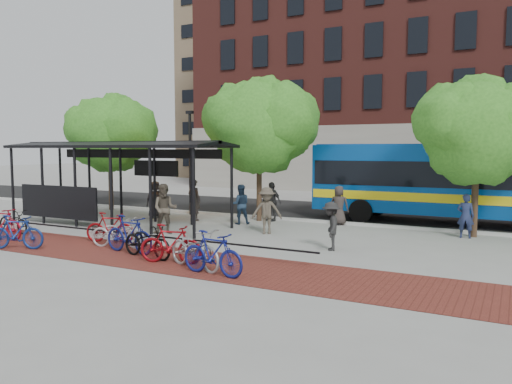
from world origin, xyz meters
The scene contains 31 objects.
ground centered at (0.00, 0.00, 0.00)m, with size 160.00×160.00×0.00m, color #9E9E99.
asphalt_street centered at (0.00, 8.00, 0.01)m, with size 160.00×8.00×0.01m, color black.
curb centered at (0.00, 4.00, 0.06)m, with size 160.00×0.25×0.12m, color #B7B7B2.
brick_strip centered at (-2.00, -5.00, 0.00)m, with size 24.00×3.00×0.01m, color maroon.
bike_rack_rail centered at (-3.30, -4.10, 0.00)m, with size 12.00×0.05×0.95m, color black.
building_tower centered at (-16.00, 40.00, 15.00)m, with size 22.00×22.00×30.00m, color #7A664C.
bus_shelter centered at (-8.13, -0.48, 3.00)m, with size 10.60×3.07×3.60m.
tree_a centered at (-11.91, 3.35, 4.24)m, with size 4.90×4.00×6.18m.
tree_b centered at (-2.90, 3.35, 4.46)m, with size 5.15×4.20×6.47m.
tree_c centered at (6.09, 3.35, 4.05)m, with size 4.66×3.80×5.92m.
lamp_post_left centered at (-7.00, 3.60, 2.75)m, with size 0.35×0.20×5.12m.
bus centered at (5.41, 6.24, 2.00)m, with size 12.92×3.13×3.49m.
bike_0 centered at (-9.94, -4.12, 0.46)m, with size 0.61×1.75×0.92m, color black.
bike_1 centered at (-9.01, -5.27, 0.59)m, with size 0.56×1.98×1.19m, color maroon.
bike_3 centered at (-7.03, -6.17, 0.56)m, with size 0.53×1.88×1.13m, color navy.
bike_5 centered at (-5.17, -3.83, 0.53)m, with size 0.50×1.77×1.06m, color maroon.
bike_6 centered at (-4.25, -4.42, 0.52)m, with size 0.69×1.96×1.03m, color #B3B3B5.
bike_7 centered at (-3.33, -4.92, 0.60)m, with size 0.56×2.00×1.20m, color navy.
bike_8 centered at (-2.38, -5.18, 0.52)m, with size 0.70×1.99×1.05m, color black.
bike_9 centered at (-1.31, -5.43, 0.57)m, with size 0.54×1.90×1.14m, color maroon.
bike_10 centered at (-0.33, -5.65, 0.57)m, with size 0.76×2.17×1.14m, color #939395.
bike_11 centered at (0.47, -6.01, 0.58)m, with size 0.55×1.93×1.16m, color navy.
pedestrian_0 centered at (-7.74, 1.79, 0.88)m, with size 0.86×0.56×1.76m, color black.
pedestrian_1 centered at (-5.66, 1.98, 0.95)m, with size 0.69×0.45×1.89m, color #38302D.
pedestrian_2 centered at (-3.25, 2.00, 0.87)m, with size 0.84×0.66×1.73m, color #1E3046.
pedestrian_3 centered at (-1.13, 0.34, 0.90)m, with size 1.16×0.67×1.80m, color #4C4438.
pedestrian_4 centered at (-2.47, 3.50, 0.89)m, with size 1.04×0.43×1.77m, color #262626.
pedestrian_6 centered at (0.61, 3.80, 0.85)m, with size 0.83×0.54×1.69m, color #362E2B.
pedestrian_7 centered at (5.74, 2.92, 0.82)m, with size 0.60×0.39×1.64m, color #212A4E.
pedestrian_8 centered at (-4.60, -1.50, 0.97)m, with size 0.94×0.73×1.93m, color #51493C.
pedestrian_9 centered at (2.11, -1.50, 0.79)m, with size 1.02×0.59×1.58m, color #242424.
Camera 1 is at (7.38, -16.71, 3.29)m, focal length 35.00 mm.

